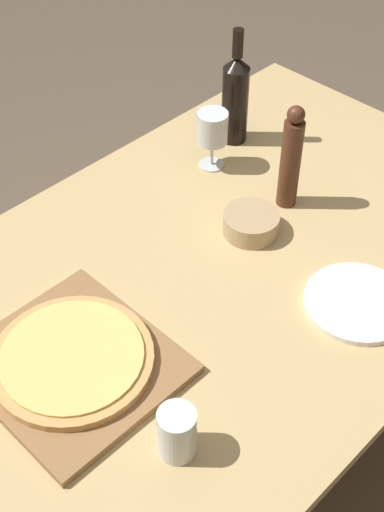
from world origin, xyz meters
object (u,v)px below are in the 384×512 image
wine_bottle (235,97)px  wine_glass (212,129)px  small_bowl (251,223)px  pepper_mill (291,159)px  pizza (72,358)px

wine_bottle → wine_glass: size_ratio=2.01×
wine_bottle → wine_glass: 0.14m
wine_bottle → small_bowl: (0.29, -0.25, -0.10)m
pepper_mill → small_bowl: 0.18m
pizza → wine_glass: 0.72m
pizza → small_bowl: bearing=91.7°
wine_bottle → pepper_mill: bearing=-22.0°
pepper_mill → wine_glass: size_ratio=1.72×
wine_bottle → pepper_mill: size_ratio=1.17×
pepper_mill → small_bowl: size_ratio=2.07×
wine_bottle → wine_glass: bearing=-72.5°
wine_glass → small_bowl: (0.24, -0.12, -0.09)m
pizza → wine_glass: bearing=111.3°
pizza → pepper_mill: pepper_mill is taller
pizza → small_bowl: small_bowl is taller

